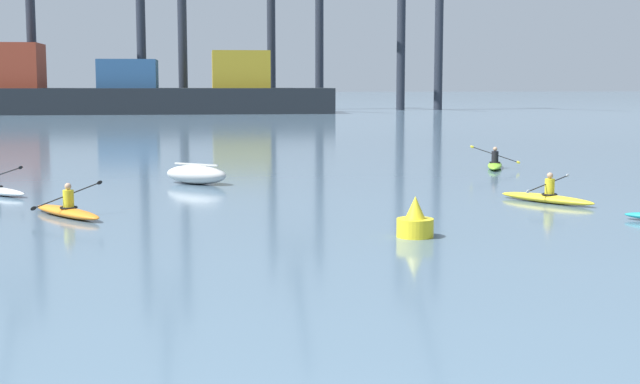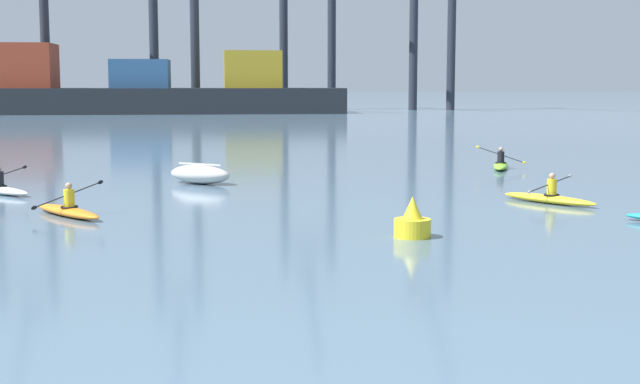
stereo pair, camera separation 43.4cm
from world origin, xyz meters
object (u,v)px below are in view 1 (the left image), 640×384
object	(u,v)px
capsized_dinghy	(196,175)
kayak_yellow	(547,197)
channel_buoy	(415,222)
kayak_orange	(67,211)
container_barge	(127,92)
kayak_lime	(495,164)

from	to	relation	value
capsized_dinghy	kayak_yellow	xyz separation A→B (m)	(10.91, -6.69, -0.18)
capsized_dinghy	channel_buoy	distance (m)	13.42
kayak_orange	kayak_yellow	bearing A→B (deg)	4.40
container_barge	kayak_orange	distance (m)	88.23
channel_buoy	kayak_orange	distance (m)	9.95
kayak_yellow	container_barge	bearing A→B (deg)	103.02
capsized_dinghy	kayak_orange	size ratio (longest dim) A/B	0.88
kayak_orange	channel_buoy	bearing A→B (deg)	-26.90
container_barge	kayak_lime	xyz separation A→B (m)	(22.14, -75.71, -2.56)
capsized_dinghy	channel_buoy	size ratio (longest dim) A/B	2.74
channel_buoy	container_barge	bearing A→B (deg)	98.93
capsized_dinghy	kayak_orange	distance (m)	8.56
container_barge	capsized_dinghy	xyz separation A→B (m)	(9.18, -80.21, -2.38)
kayak_lime	kayak_orange	xyz separation A→B (m)	(-16.48, -12.30, 0.00)
kayak_lime	kayak_yellow	distance (m)	11.38
kayak_lime	kayak_yellow	bearing A→B (deg)	-100.37
container_barge	capsized_dinghy	world-z (taller)	container_barge
channel_buoy	kayak_lime	distance (m)	18.44
container_barge	channel_buoy	size ratio (longest dim) A/B	50.52
container_barge	kayak_orange	bearing A→B (deg)	-86.32
kayak_orange	kayak_yellow	size ratio (longest dim) A/B	0.98
kayak_lime	kayak_yellow	size ratio (longest dim) A/B	1.07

